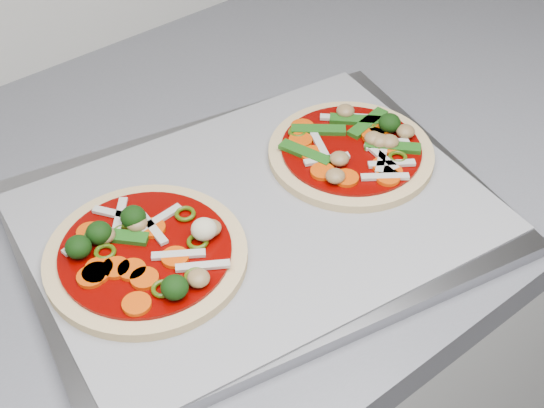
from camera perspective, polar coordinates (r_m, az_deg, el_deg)
base_cabinet at (r=1.20m, az=1.05°, el=-12.97°), size 3.60×0.60×0.86m
countertop at (r=0.86m, az=1.42°, el=3.93°), size 3.60×0.60×0.04m
baking_tray at (r=0.74m, az=-1.06°, el=-1.09°), size 0.50×0.41×0.01m
parchment at (r=0.74m, az=-1.07°, el=-0.63°), size 0.46×0.36×0.00m
pizza_left at (r=0.69m, az=-9.56°, el=-3.67°), size 0.20×0.20×0.03m
pizza_right at (r=0.80m, az=6.16°, el=4.08°), size 0.18×0.18×0.03m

